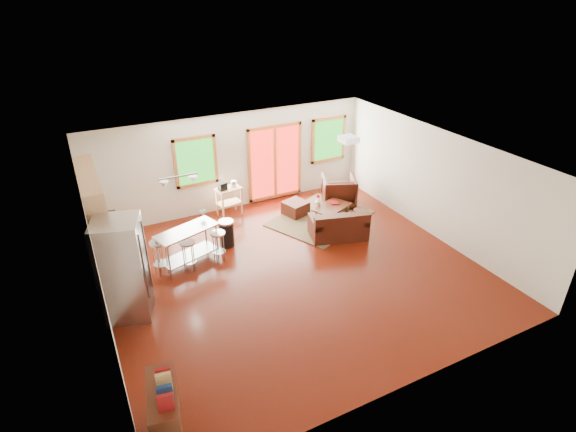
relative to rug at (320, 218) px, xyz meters
name	(u,v)px	position (x,y,z in m)	size (l,w,h in m)	color
floor	(294,272)	(-1.72, -1.82, -0.02)	(7.50, 7.00, 0.02)	#3A0C04
ceiling	(295,156)	(-1.72, -1.82, 2.60)	(7.50, 7.00, 0.02)	silver
back_wall	(233,162)	(-1.72, 1.69, 1.29)	(7.50, 0.02, 2.60)	beige
left_wall	(96,265)	(-5.48, -1.82, 1.29)	(0.02, 7.00, 2.60)	beige
right_wall	(436,184)	(2.04, -1.82, 1.29)	(0.02, 7.00, 2.60)	beige
front_wall	(411,323)	(-1.72, -5.33, 1.29)	(7.50, 0.02, 2.60)	beige
window_left	(196,162)	(-2.72, 1.64, 1.49)	(1.10, 0.05, 1.30)	#165214
french_doors	(275,162)	(-0.52, 1.64, 1.09)	(1.60, 0.05, 2.10)	#A91811
window_right	(328,140)	(1.18, 1.64, 1.49)	(1.10, 0.05, 1.30)	#165214
rug	(320,218)	(0.00, 0.00, 0.00)	(2.45, 1.89, 0.02)	#415A39
loveseat	(339,227)	(-0.10, -1.01, 0.27)	(1.50, 1.09, 0.72)	black
coffee_table	(332,208)	(0.22, -0.19, 0.33)	(1.14, 0.95, 0.40)	#3A180C
armchair	(339,189)	(0.88, 0.52, 0.44)	(0.88, 0.82, 0.90)	black
ottoman	(296,208)	(-0.48, 0.50, 0.17)	(0.56, 0.56, 0.37)	black
vase	(318,201)	(-0.06, 0.06, 0.49)	(0.20, 0.20, 0.28)	silver
book	(330,198)	(0.27, -0.01, 0.52)	(0.20, 0.03, 0.27)	maroon
cabinets	(105,235)	(-5.21, -0.12, 0.92)	(0.64, 2.24, 2.30)	tan
refrigerator	(124,270)	(-5.06, -1.65, 0.97)	(0.97, 0.95, 1.96)	#B7BABC
island	(188,241)	(-3.63, -0.53, 0.58)	(1.45, 0.95, 0.86)	#B7BABC
cup	(202,211)	(-3.16, -0.15, 1.00)	(0.13, 0.11, 0.13)	silver
bar_stool_a	(159,250)	(-4.26, -0.59, 0.56)	(0.44, 0.44, 0.77)	#B7BABC
bar_stool_b	(188,249)	(-3.70, -0.75, 0.51)	(0.44, 0.44, 0.70)	#B7BABC
bar_stool_c	(218,240)	(-3.00, -0.66, 0.50)	(0.33, 0.33, 0.69)	#B7BABC
trash_can	(227,233)	(-2.63, -0.16, 0.31)	(0.42, 0.42, 0.65)	black
kitchen_cart	(228,192)	(-2.06, 1.27, 0.66)	(0.70, 0.51, 0.98)	tan
bookshelf	(165,413)	(-5.07, -4.52, 0.44)	(0.53, 1.02, 1.14)	#3A180C
ceiling_flush	(348,139)	(-0.12, -1.22, 2.52)	(0.35, 0.35, 0.12)	white
pendant_light	(179,181)	(-3.62, -0.32, 1.89)	(0.80, 0.18, 0.79)	gray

